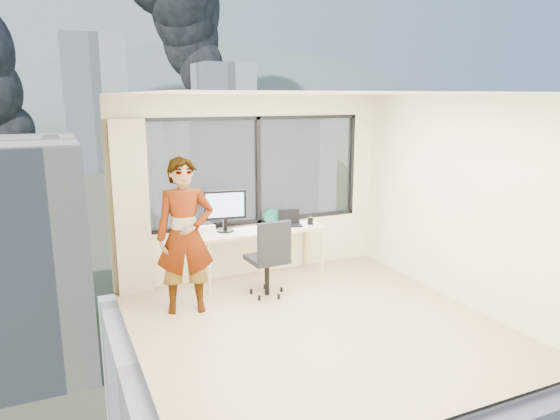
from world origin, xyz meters
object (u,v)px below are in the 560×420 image
monitor (225,211)px  handbag (272,216)px  game_console (201,227)px  chair (267,256)px  person (185,236)px  desk (261,254)px  laptop (291,219)px

monitor → handbag: (0.77, 0.17, -0.18)m
game_console → handbag: (1.07, -0.02, 0.07)m
chair → person: (-1.08, -0.06, 0.41)m
chair → person: bearing=179.6°
person → handbag: 1.74m
desk → handbag: (0.27, 0.23, 0.48)m
handbag → monitor: bearing=-155.8°
chair → handbag: (0.43, 0.82, 0.33)m
monitor → handbag: monitor is taller
person → laptop: (1.69, 0.61, -0.09)m
desk → laptop: bearing=-4.6°
game_console → chair: bearing=-56.7°
chair → monitor: 0.89m
monitor → handbag: bearing=21.2°
chair → desk: bearing=71.7°
desk → chair: 0.63m
chair → handbag: 0.98m
person → laptop: size_ratio=5.64×
desk → monitor: 0.84m
chair → laptop: (0.61, 0.55, 0.32)m
game_console → laptop: laptop is taller
game_console → laptop: (1.25, -0.29, 0.06)m
monitor → chair: bearing=-53.2°
monitor → game_console: (-0.30, 0.20, -0.25)m
laptop → chair: bearing=-124.8°
chair → monitor: bearing=114.8°
chair → person: size_ratio=0.56×
laptop → person: bearing=-147.3°
person → desk: bearing=40.2°
desk → handbag: handbag is taller
chair → game_console: 1.09m
monitor → game_console: monitor is taller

